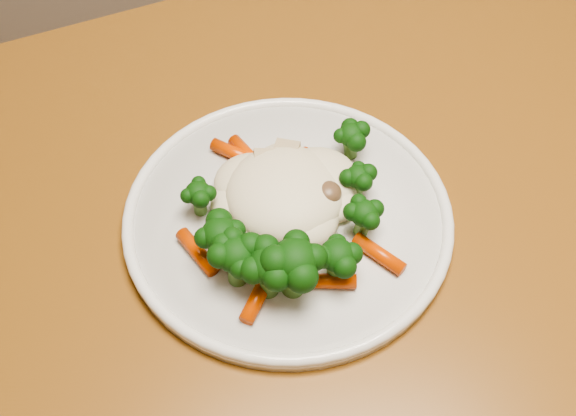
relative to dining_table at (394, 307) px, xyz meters
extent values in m
cube|color=brown|center=(0.00, 0.00, 0.08)|extent=(1.37, 1.07, 0.04)
cube|color=brown|center=(0.45, 0.46, -0.30)|extent=(0.07, 0.07, 0.71)
cylinder|color=white|center=(-0.09, 0.04, 0.10)|extent=(0.28, 0.28, 0.01)
ellipsoid|color=#F1E4C1|center=(-0.09, 0.06, 0.13)|extent=(0.12, 0.11, 0.05)
ellipsoid|color=black|center=(-0.15, 0.01, 0.13)|extent=(0.05, 0.05, 0.04)
ellipsoid|color=black|center=(-0.10, -0.03, 0.13)|extent=(0.06, 0.06, 0.05)
ellipsoid|color=black|center=(-0.07, -0.02, 0.13)|extent=(0.04, 0.04, 0.04)
ellipsoid|color=black|center=(-0.04, 0.01, 0.13)|extent=(0.04, 0.04, 0.03)
ellipsoid|color=black|center=(-0.03, 0.05, 0.12)|extent=(0.03, 0.03, 0.03)
ellipsoid|color=black|center=(-0.03, 0.10, 0.13)|extent=(0.04, 0.04, 0.03)
ellipsoid|color=black|center=(-0.17, 0.06, 0.12)|extent=(0.04, 0.04, 0.03)
ellipsoid|color=black|center=(-0.14, -0.01, 0.13)|extent=(0.05, 0.05, 0.04)
ellipsoid|color=black|center=(-0.12, -0.03, 0.13)|extent=(0.05, 0.05, 0.05)
cylinder|color=#E54805|center=(-0.13, 0.12, 0.11)|extent=(0.04, 0.04, 0.01)
cylinder|color=#E54805|center=(-0.08, 0.09, 0.11)|extent=(0.04, 0.04, 0.01)
cylinder|color=#E54805|center=(-0.05, 0.07, 0.11)|extent=(0.05, 0.02, 0.01)
cylinder|color=#E54805|center=(-0.17, 0.02, 0.11)|extent=(0.03, 0.05, 0.01)
cylinder|color=#E54805|center=(-0.13, -0.03, 0.11)|extent=(0.04, 0.05, 0.01)
cylinder|color=#E54805|center=(-0.08, -0.03, 0.11)|extent=(0.05, 0.02, 0.01)
cylinder|color=#E54805|center=(-0.03, -0.01, 0.11)|extent=(0.04, 0.04, 0.01)
cylinder|color=#E54805|center=(-0.08, 0.05, 0.13)|extent=(0.01, 0.04, 0.01)
cylinder|color=#E54805|center=(-0.10, 0.07, 0.13)|extent=(0.02, 0.05, 0.01)
cylinder|color=#E54805|center=(-0.12, 0.11, 0.11)|extent=(0.03, 0.04, 0.01)
ellipsoid|color=brown|center=(-0.08, 0.05, 0.13)|extent=(0.03, 0.03, 0.02)
ellipsoid|color=brown|center=(-0.06, 0.05, 0.13)|extent=(0.02, 0.02, 0.02)
ellipsoid|color=brown|center=(-0.12, 0.04, 0.13)|extent=(0.02, 0.02, 0.01)
cube|color=tan|center=(-0.10, 0.09, 0.13)|extent=(0.02, 0.02, 0.01)
cube|color=tan|center=(-0.08, 0.10, 0.13)|extent=(0.03, 0.02, 0.01)
camera|label=1|loc=(-0.16, -0.32, 0.59)|focal=45.00mm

